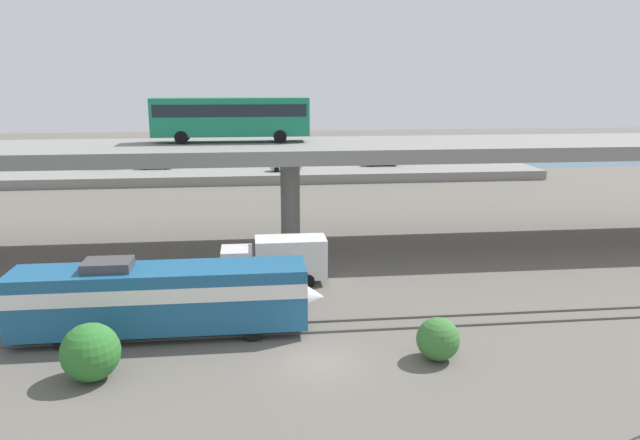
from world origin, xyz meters
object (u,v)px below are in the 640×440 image
object	(u,v)px
transit_bus_on_overpass	(231,115)
parked_car_0	(156,163)
parked_car_2	(381,160)
service_truck_west	(277,259)
parked_car_3	(285,165)
train_locomotive	(176,295)
parked_car_1	(106,163)

from	to	relation	value
transit_bus_on_overpass	parked_car_0	world-z (taller)	transit_bus_on_overpass
parked_car_0	parked_car_2	size ratio (longest dim) A/B	0.94
service_truck_west	parked_car_3	bearing A→B (deg)	-94.09
transit_bus_on_overpass	parked_car_2	bearing A→B (deg)	-119.27
transit_bus_on_overpass	parked_car_2	size ratio (longest dim) A/B	2.56
transit_bus_on_overpass	parked_car_0	bearing A→B (deg)	-72.41
train_locomotive	parked_car_3	size ratio (longest dim) A/B	3.98
train_locomotive	parked_car_1	distance (m)	55.89
service_truck_west	parked_car_0	bearing A→B (deg)	-72.54
parked_car_2	parked_car_3	bearing A→B (deg)	-165.61
service_truck_west	parked_car_1	distance (m)	50.68
parked_car_2	parked_car_3	size ratio (longest dim) A/B	1.17
parked_car_3	parked_car_0	bearing A→B (deg)	166.56
transit_bus_on_overpass	parked_car_2	distance (m)	40.78
parked_car_2	parked_car_3	world-z (taller)	same
service_truck_west	train_locomotive	bearing A→B (deg)	53.62
train_locomotive	parked_car_0	world-z (taller)	train_locomotive
transit_bus_on_overpass	parked_car_1	world-z (taller)	transit_bus_on_overpass
parked_car_0	train_locomotive	bearing A→B (deg)	99.29
transit_bus_on_overpass	service_truck_west	world-z (taller)	transit_bus_on_overpass
transit_bus_on_overpass	parked_car_3	xyz separation A→B (m)	(5.96, 31.34, -8.37)
transit_bus_on_overpass	parked_car_2	world-z (taller)	transit_bus_on_overpass
train_locomotive	parked_car_2	distance (m)	56.75
transit_bus_on_overpass	parked_car_1	size ratio (longest dim) A/B	2.70
transit_bus_on_overpass	parked_car_0	size ratio (longest dim) A/B	2.73
parked_car_2	parked_car_1	bearing A→B (deg)	177.77
service_truck_west	parked_car_0	distance (m)	47.49
train_locomotive	service_truck_west	size ratio (longest dim) A/B	2.35
transit_bus_on_overpass	train_locomotive	bearing A→B (deg)	81.57
parked_car_3	transit_bus_on_overpass	bearing A→B (deg)	-100.77
train_locomotive	parked_car_3	distance (m)	49.54
parked_car_0	parked_car_1	size ratio (longest dim) A/B	0.99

